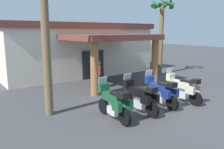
{
  "coord_description": "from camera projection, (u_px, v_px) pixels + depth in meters",
  "views": [
    {
      "loc": [
        -8.12,
        -7.81,
        3.51
      ],
      "look_at": [
        -1.44,
        2.33,
        1.2
      ],
      "focal_mm": 36.77,
      "sensor_mm": 36.0,
      "label": 1
    }
  ],
  "objects": [
    {
      "name": "motorcycle_black",
      "position": [
        140.0,
        97.0,
        9.93
      ],
      "size": [
        0.72,
        2.21,
        1.61
      ],
      "rotation": [
        0.0,
        0.0,
        1.62
      ],
      "color": "black",
      "rests_on": "ground_plane"
    },
    {
      "name": "palm_tree_near_portico",
      "position": [
        162.0,
        18.0,
        18.13
      ],
      "size": [
        2.04,
        2.08,
        6.26
      ],
      "color": "brown",
      "rests_on": "ground_plane"
    },
    {
      "name": "motorcycle_cream",
      "position": [
        183.0,
        88.0,
        11.44
      ],
      "size": [
        0.73,
        2.21,
        1.61
      ],
      "rotation": [
        0.0,
        0.0,
        1.64
      ],
      "color": "black",
      "rests_on": "ground_plane"
    },
    {
      "name": "pedestrian",
      "position": [
        99.0,
        73.0,
        14.13
      ],
      "size": [
        0.32,
        0.51,
        1.7
      ],
      "rotation": [
        0.0,
        0.0,
        2.84
      ],
      "color": "#3F334C",
      "rests_on": "ground_plane"
    },
    {
      "name": "motorcycle_green",
      "position": [
        114.0,
        103.0,
        9.14
      ],
      "size": [
        0.7,
        2.21,
        1.61
      ],
      "rotation": [
        0.0,
        0.0,
        1.56
      ],
      "color": "black",
      "rests_on": "ground_plane"
    },
    {
      "name": "motel_building",
      "position": [
        75.0,
        48.0,
        19.2
      ],
      "size": [
        12.67,
        11.19,
        4.12
      ],
      "rotation": [
        0.0,
        0.0,
        0.05
      ],
      "color": "silver",
      "rests_on": "ground_plane"
    },
    {
      "name": "motorcycle_blue",
      "position": [
        161.0,
        92.0,
        10.81
      ],
      "size": [
        0.71,
        2.21,
        1.61
      ],
      "rotation": [
        0.0,
        0.0,
        1.56
      ],
      "color": "black",
      "rests_on": "ground_plane"
    },
    {
      "name": "ground_plane",
      "position": [
        162.0,
        102.0,
        11.45
      ],
      "size": [
        80.0,
        80.0,
        0.0
      ],
      "primitive_type": "plane",
      "color": "#424244"
    }
  ]
}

